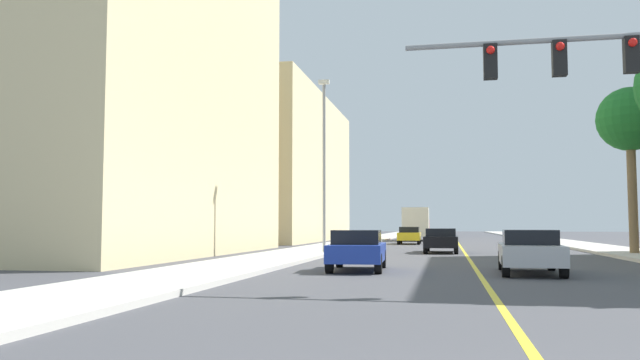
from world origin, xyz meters
The scene contains 13 objects.
ground centered at (0.00, 42.00, 0.00)m, with size 192.00×192.00×0.00m, color #47474C.
sidewalk_left centered at (-8.39, 42.00, 0.07)m, with size 3.56×168.00×0.15m, color beige.
sidewalk_right centered at (8.39, 42.00, 0.07)m, with size 3.56×168.00×0.15m, color beige.
lane_marking_center centered at (0.00, 42.00, 0.00)m, with size 0.16×144.00×0.01m, color yellow.
building_left_near centered at (-20.88, 25.28, 8.79)m, with size 17.62×21.94×17.58m, color beige.
building_left_far centered at (-17.89, 53.89, 6.89)m, with size 11.64×27.67×13.77m, color beige.
street_lamp centered at (-7.11, 26.98, 5.03)m, with size 0.56×0.28×8.91m.
palm_far centered at (8.10, 28.87, 6.68)m, with size 3.19×3.19×8.26m.
car_blue centered at (-3.92, 16.51, 0.71)m, with size 1.93×3.89×1.36m.
car_black centered at (-1.26, 30.57, 0.72)m, with size 1.83×4.44×1.33m.
car_yellow centered at (-3.84, 45.48, 0.72)m, with size 1.80×4.44×1.36m.
car_silver centered at (1.58, 16.26, 0.71)m, with size 2.01×4.36×1.38m.
delivery_truck centered at (-3.78, 56.05, 1.65)m, with size 2.51×7.90×3.11m.
Camera 1 is at (-1.00, -4.25, 1.54)m, focal length 34.81 mm.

